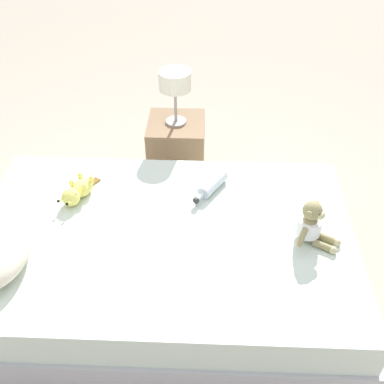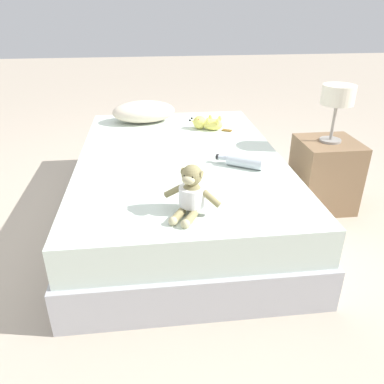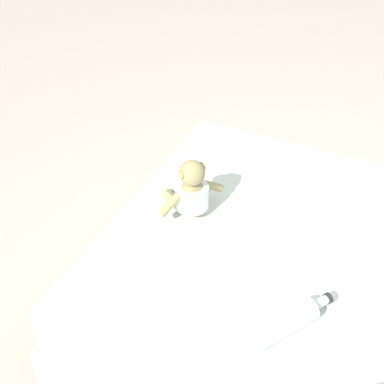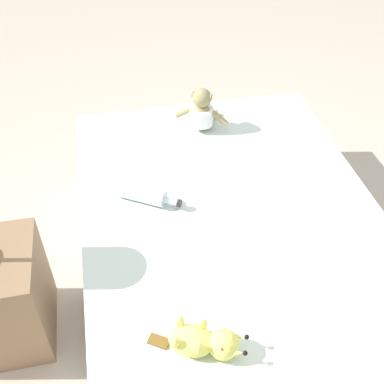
{
  "view_description": "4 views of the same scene",
  "coord_description": "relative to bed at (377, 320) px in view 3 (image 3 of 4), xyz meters",
  "views": [
    {
      "loc": [
        -1.7,
        -0.22,
        2.13
      ],
      "look_at": [
        0.25,
        -0.14,
        0.51
      ],
      "focal_mm": 43.77,
      "sensor_mm": 36.0,
      "label": 1
    },
    {
      "loc": [
        -0.19,
        -2.27,
        1.33
      ],
      "look_at": [
        -0.01,
        -0.73,
        0.54
      ],
      "focal_mm": 35.5,
      "sensor_mm": 36.0,
      "label": 2
    },
    {
      "loc": [
        1.39,
        -0.06,
        1.76
      ],
      "look_at": [
        -0.01,
        -0.73,
        0.54
      ],
      "focal_mm": 50.75,
      "sensor_mm": 36.0,
      "label": 3
    },
    {
      "loc": [
        0.46,
        1.26,
        1.85
      ],
      "look_at": [
        0.17,
        -0.14,
        0.55
      ],
      "focal_mm": 44.03,
      "sensor_mm": 36.0,
      "label": 4
    }
  ],
  "objects": [
    {
      "name": "bed",
      "position": [
        0.0,
        0.0,
        0.0
      ],
      "size": [
        1.31,
        2.02,
        0.44
      ],
      "color": "#B2B2B7",
      "rests_on": "ground_plane"
    },
    {
      "name": "ground_plane",
      "position": [
        0.0,
        0.0,
        -0.22
      ],
      "size": [
        16.0,
        16.0,
        0.0
      ],
      "primitive_type": "plane",
      "color": "#B7A893"
    },
    {
      "name": "plush_monkey",
      "position": [
        -0.01,
        -0.74,
        0.32
      ],
      "size": [
        0.26,
        0.25,
        0.24
      ],
      "color": "#8E8456",
      "rests_on": "bed"
    },
    {
      "name": "glass_bottle",
      "position": [
        0.36,
        -0.25,
        0.26
      ],
      "size": [
        0.27,
        0.2,
        0.07
      ],
      "color": "silver",
      "rests_on": "bed"
    }
  ]
}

